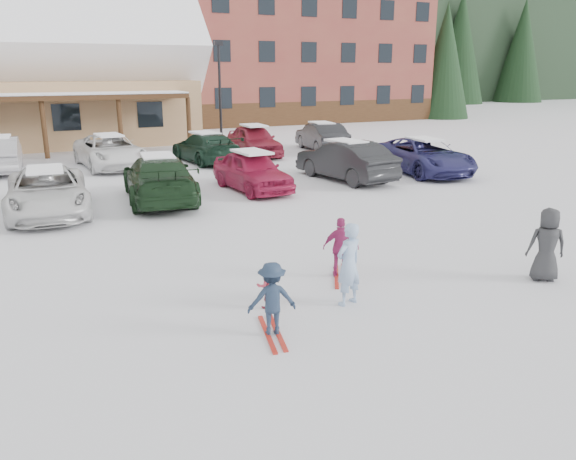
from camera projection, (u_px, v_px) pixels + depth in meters
name	position (u px, v px, depth m)	size (l,w,h in m)	color
ground	(296.00, 293.00, 11.00)	(160.00, 160.00, 0.00)	white
alpine_hotel	(254.00, 15.00, 47.52)	(31.48, 14.01, 21.48)	maroon
lamp_post	(220.00, 86.00, 33.11)	(0.50, 0.25, 5.82)	black
conifer_1	(446.00, 45.00, 49.32)	(4.84, 4.84, 11.22)	black
conifer_3	(144.00, 59.00, 50.38)	(3.96, 3.96, 9.18)	black
conifer_4	(391.00, 48.00, 63.06)	(5.06, 5.06, 11.73)	black
adult_skier	(349.00, 264.00, 10.30)	(0.57, 0.38, 1.57)	#95B3DA
toddler_red	(268.00, 286.00, 10.24)	(0.41, 0.32, 0.85)	#BB3649
child_navy	(272.00, 299.00, 9.15)	(0.81, 0.46, 1.25)	#1E2D43
skis_child_navy	(272.00, 333.00, 9.32)	(0.20, 1.40, 0.03)	#AC2218
child_magenta	(341.00, 248.00, 11.73)	(0.75, 0.31, 1.29)	#A42964
skis_child_magenta	(340.00, 276.00, 11.90)	(0.20, 1.40, 0.03)	#AC2218
bystander_dark	(547.00, 245.00, 11.50)	(0.75, 0.49, 1.54)	#2A2B2D
parked_car_2	(47.00, 192.00, 16.87)	(2.29, 4.98, 1.38)	silver
parked_car_3	(159.00, 179.00, 18.51)	(2.14, 5.25, 1.52)	black
parked_car_4	(252.00, 171.00, 20.21)	(1.66, 4.14, 1.41)	#A91D44
parked_car_5	(346.00, 160.00, 22.10)	(1.64, 4.70, 1.55)	black
parked_car_6	(424.00, 156.00, 23.55)	(2.41, 5.23, 1.45)	navy
parked_car_10	(110.00, 151.00, 24.95)	(2.41, 5.23, 1.45)	white
parked_car_11	(206.00, 148.00, 26.35)	(1.95, 4.80, 1.39)	#153021
parked_car_12	(254.00, 141.00, 28.34)	(1.81, 4.50, 1.53)	maroon
parked_car_13	(321.00, 137.00, 30.12)	(1.58, 4.54, 1.50)	black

